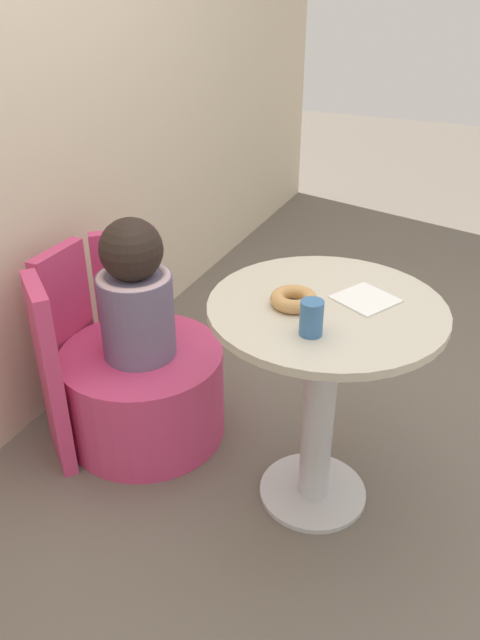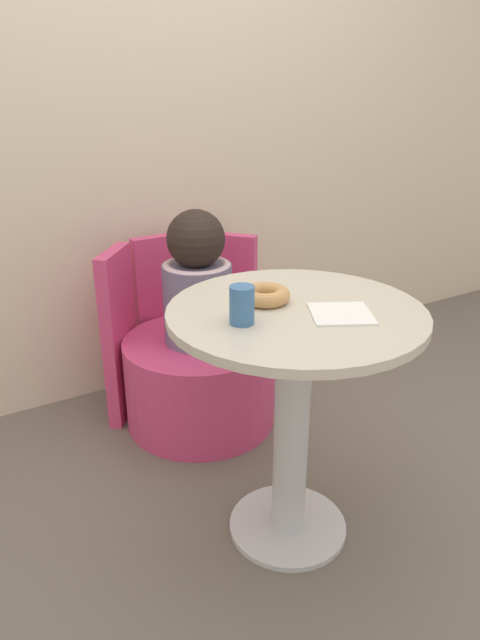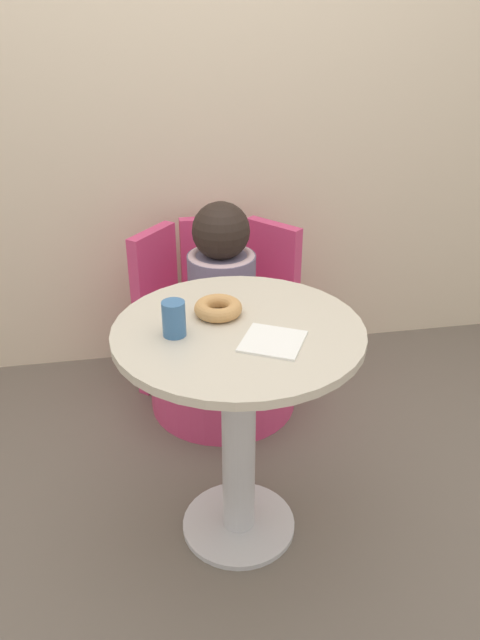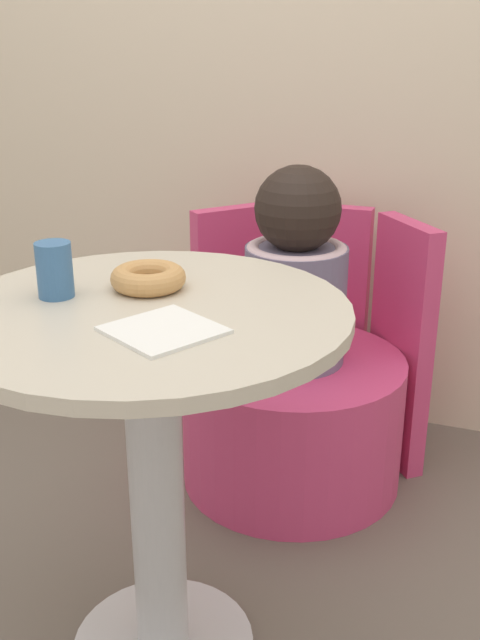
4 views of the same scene
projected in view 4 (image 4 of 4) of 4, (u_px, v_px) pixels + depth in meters
ground_plane at (172, 640)px, 1.51m from camera, size 12.00×12.00×0.00m
back_wall at (333, 12)px, 2.07m from camera, size 6.00×0.06×2.40m
round_table at (153, 418)px, 1.31m from camera, size 0.68×0.68×0.72m
tub_chair at (292, 419)px, 2.01m from camera, size 0.59×0.59×0.35m
booth_backrest at (318, 329)px, 2.16m from camera, size 0.69×0.25×0.69m
child_figure at (296, 273)px, 1.86m from camera, size 0.26×0.26×0.50m
donut at (148, 278)px, 1.31m from camera, size 0.13×0.13×0.04m
cup at (55, 270)px, 1.27m from camera, size 0.06×0.06×0.10m
paper_napkin at (163, 330)px, 1.13m from camera, size 0.20×0.20×0.01m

